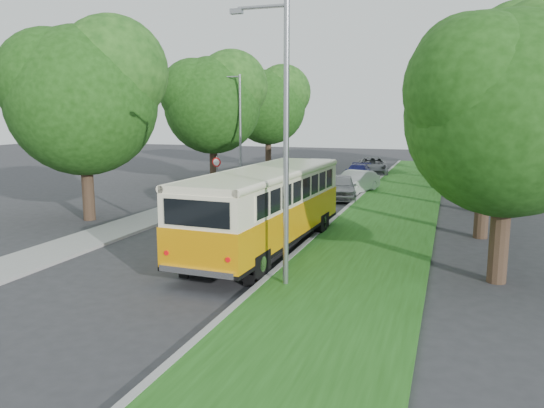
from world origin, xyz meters
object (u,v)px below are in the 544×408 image
(lamppost_far, at_px, (239,127))
(car_white, at_px, (355,182))
(lamppost_near, at_px, (283,137))
(vintage_bus, at_px, (266,210))
(car_grey, at_px, (373,166))
(car_silver, at_px, (341,187))
(car_blue, at_px, (358,173))

(lamppost_far, height_order, car_white, lamppost_far)
(lamppost_near, distance_m, car_white, 19.48)
(vintage_bus, height_order, car_grey, vintage_bus)
(car_silver, relative_size, car_white, 0.99)
(lamppost_near, height_order, lamppost_far, lamppost_near)
(lamppost_near, bearing_deg, car_silver, 95.52)
(lamppost_far, xyz_separation_m, car_white, (7.70, 0.59, -3.41))
(car_silver, height_order, car_white, car_silver)
(car_white, relative_size, car_grey, 0.85)
(car_blue, xyz_separation_m, car_grey, (0.45, 4.66, 0.09))
(lamppost_far, relative_size, car_white, 1.74)
(car_silver, xyz_separation_m, car_white, (0.38, 2.63, -0.02))
(vintage_bus, xyz_separation_m, car_silver, (0.24, 12.68, -0.81))
(car_silver, xyz_separation_m, car_blue, (-0.55, 8.93, -0.11))
(lamppost_far, height_order, car_blue, lamppost_far)
(lamppost_near, distance_m, car_grey, 30.33)
(car_silver, distance_m, car_blue, 8.95)
(vintage_bus, distance_m, car_grey, 26.28)
(lamppost_far, relative_size, car_silver, 1.76)
(car_silver, bearing_deg, car_grey, 79.11)
(lamppost_near, xyz_separation_m, car_grey, (-1.68, 30.06, -3.66))
(lamppost_near, bearing_deg, car_white, 93.62)
(lamppost_far, distance_m, car_grey, 14.05)
(vintage_bus, bearing_deg, car_blue, 93.65)
(car_blue, height_order, car_grey, car_grey)
(car_white, bearing_deg, vintage_bus, -76.29)
(vintage_bus, relative_size, car_blue, 2.43)
(car_silver, bearing_deg, vintage_bus, -102.38)
(lamppost_far, bearing_deg, car_blue, 45.55)
(lamppost_near, height_order, car_silver, lamppost_near)
(car_blue, relative_size, car_grey, 0.84)
(car_silver, bearing_deg, car_white, 70.39)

